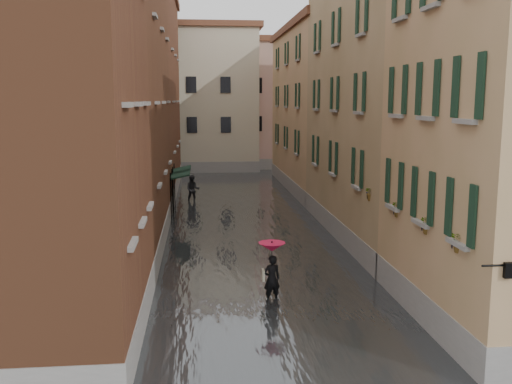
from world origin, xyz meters
name	(u,v)px	position (x,y,z in m)	size (l,w,h in m)	color
ground	(275,308)	(0.00, 0.00, 0.00)	(120.00, 120.00, 0.00)	#5F5F62
floodwater	(244,221)	(0.00, 13.00, 0.10)	(10.00, 60.00, 0.20)	#424649
building_left_near	(19,107)	(-7.00, -2.00, 6.50)	(6.00, 8.00, 13.00)	brown
building_left_mid	(95,110)	(-7.00, 9.00, 6.25)	(6.00, 14.00, 12.50)	#5A311C
building_left_far	(133,95)	(-7.00, 24.00, 7.00)	(6.00, 16.00, 14.00)	brown
building_right_mid	(397,104)	(7.00, 9.00, 6.50)	(6.00, 14.00, 13.00)	tan
building_right_far	(327,113)	(7.00, 24.00, 5.75)	(6.00, 16.00, 11.50)	#A28553
building_end_cream	(192,102)	(-3.00, 38.00, 6.50)	(12.00, 9.00, 13.00)	#C2BA9A
building_end_pink	(282,107)	(6.00, 40.00, 6.00)	(10.00, 9.00, 12.00)	tan
awning_near	(180,176)	(-3.49, 14.68, 2.46)	(1.09, 2.79, 2.80)	black
awning_far	(181,172)	(-3.49, 16.51, 2.47)	(1.09, 2.94, 2.80)	black
wall_lantern	(507,269)	(4.33, -6.00, 3.01)	(0.71, 0.22, 0.35)	black
window_planters	(411,204)	(4.12, -0.77, 3.51)	(0.59, 8.27, 0.84)	brown
pedestrian_main	(272,267)	(-0.05, 0.55, 1.23)	(0.91, 0.91, 2.06)	black
pedestrian_far	(193,190)	(-2.84, 19.25, 0.94)	(0.91, 0.71, 1.87)	black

